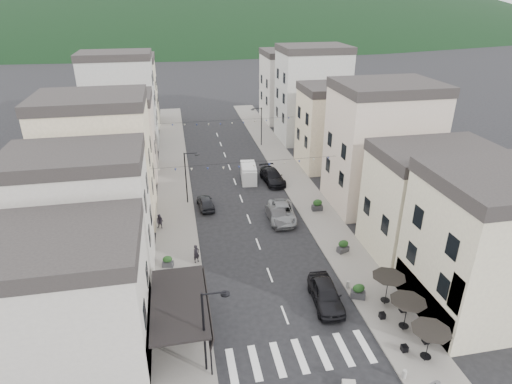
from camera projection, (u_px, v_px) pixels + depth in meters
ground at (309, 381)px, 26.11m from camera, size 700.00×700.00×0.00m
sidewalk_left at (174, 183)px, 53.25m from camera, size 4.00×76.00×0.12m
sidewalk_right at (290, 174)px, 55.86m from camera, size 4.00×76.00×0.12m
hill_backdrop at (177, 28)px, 293.00m from camera, size 640.00×360.00×70.00m
boutique_building at (46, 308)px, 26.18m from camera, size 12.00×8.00×8.00m
bistro_building at (493, 251)px, 30.08m from camera, size 10.00×8.00×10.00m
boutique_awning at (183, 302)px, 27.98m from camera, size 3.77×7.50×3.28m
buildings_row_left at (114, 126)px, 54.59m from camera, size 10.20×54.16×14.00m
buildings_row_right at (332, 115)px, 58.52m from camera, size 10.20×54.16×14.50m
cafe_terrace at (408, 304)px, 28.94m from camera, size 2.50×8.10×2.53m
streetlamp_left_near at (208, 324)px, 25.32m from camera, size 1.70×0.56×6.00m
streetlamp_left_far at (188, 173)px, 46.67m from camera, size 1.70×0.56×6.00m
streetlamp_right_far at (260, 123)px, 64.70m from camera, size 1.70×0.56×6.00m
bollards at (287, 315)px, 30.83m from camera, size 11.66×10.26×0.60m
bunting_near at (247, 165)px, 43.30m from camera, size 19.00×0.28×0.62m
bunting_far at (226, 123)px, 57.53m from camera, size 19.00×0.28×0.62m
parked_car_a at (326, 294)px, 32.28m from camera, size 2.38×5.17×1.72m
parked_car_b at (278, 216)px, 43.91m from camera, size 1.70×4.42×1.44m
parked_car_c at (282, 212)px, 44.46m from camera, size 3.30×5.94×1.57m
parked_car_d at (272, 176)px, 53.20m from camera, size 2.69×5.61×1.58m
parked_car_e at (206, 202)px, 46.83m from camera, size 1.92×4.05×1.34m
delivery_van at (249, 172)px, 53.66m from camera, size 2.24×4.67×2.16m
pedestrian_a at (196, 254)px, 37.09m from camera, size 0.74×0.67×1.69m
pedestrian_b at (160, 222)px, 42.47m from camera, size 0.92×0.83×1.54m
planter_la at (201, 307)px, 31.24m from camera, size 1.03×0.58×1.15m
planter_lb at (168, 261)px, 36.62m from camera, size 1.01×0.70×1.03m
planter_ra at (358, 291)px, 32.82m from camera, size 1.24×0.98×1.23m
planter_rb at (343, 246)px, 38.68m from camera, size 1.20×0.92×1.19m
planter_rc at (317, 205)px, 46.11m from camera, size 1.17×0.69×1.28m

